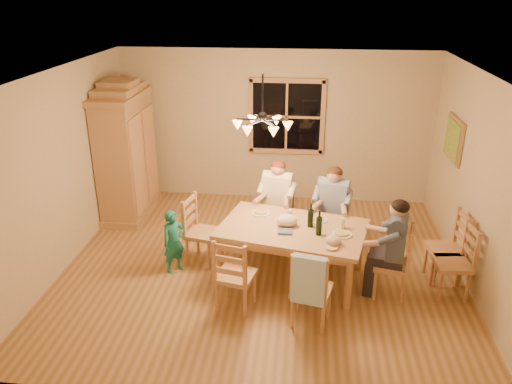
# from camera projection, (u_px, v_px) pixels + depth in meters

# --- Properties ---
(floor) EXTENTS (5.50, 5.50, 0.00)m
(floor) POSITION_uv_depth(u_px,v_px,m) (262.00, 266.00, 7.09)
(floor) COLOR olive
(floor) RESTS_ON ground
(ceiling) EXTENTS (5.50, 5.00, 0.02)m
(ceiling) POSITION_uv_depth(u_px,v_px,m) (263.00, 74.00, 6.04)
(ceiling) COLOR white
(ceiling) RESTS_ON wall_back
(wall_back) EXTENTS (5.50, 0.02, 2.70)m
(wall_back) POSITION_uv_depth(u_px,v_px,m) (275.00, 127.00, 8.86)
(wall_back) COLOR tan
(wall_back) RESTS_ON floor
(wall_left) EXTENTS (0.02, 5.00, 2.70)m
(wall_left) POSITION_uv_depth(u_px,v_px,m) (63.00, 170.00, 6.83)
(wall_left) COLOR tan
(wall_left) RESTS_ON floor
(wall_right) EXTENTS (0.02, 5.00, 2.70)m
(wall_right) POSITION_uv_depth(u_px,v_px,m) (478.00, 186.00, 6.31)
(wall_right) COLOR tan
(wall_right) RESTS_ON floor
(window) EXTENTS (1.30, 0.06, 1.30)m
(window) POSITION_uv_depth(u_px,v_px,m) (287.00, 117.00, 8.73)
(window) COLOR black
(window) RESTS_ON wall_back
(painting) EXTENTS (0.06, 0.78, 0.64)m
(painting) POSITION_uv_depth(u_px,v_px,m) (454.00, 139.00, 7.31)
(painting) COLOR olive
(painting) RESTS_ON wall_right
(chandelier) EXTENTS (0.77, 0.68, 0.71)m
(chandelier) POSITION_uv_depth(u_px,v_px,m) (262.00, 124.00, 6.29)
(chandelier) COLOR black
(chandelier) RESTS_ON ceiling
(armoire) EXTENTS (0.66, 1.40, 2.30)m
(armoire) POSITION_uv_depth(u_px,v_px,m) (127.00, 155.00, 8.34)
(armoire) COLOR olive
(armoire) RESTS_ON floor
(dining_table) EXTENTS (2.08, 1.53, 0.76)m
(dining_table) POSITION_uv_depth(u_px,v_px,m) (292.00, 234.00, 6.58)
(dining_table) COLOR #AD7B4C
(dining_table) RESTS_ON floor
(chair_far_left) EXTENTS (0.52, 0.51, 0.99)m
(chair_far_left) POSITION_uv_depth(u_px,v_px,m) (277.00, 225.00, 7.63)
(chair_far_left) COLOR #AE7A4D
(chair_far_left) RESTS_ON floor
(chair_far_right) EXTENTS (0.52, 0.51, 0.99)m
(chair_far_right) POSITION_uv_depth(u_px,v_px,m) (331.00, 233.00, 7.38)
(chair_far_right) COLOR #AE7A4D
(chair_far_right) RESTS_ON floor
(chair_near_left) EXTENTS (0.52, 0.51, 0.99)m
(chair_near_left) POSITION_uv_depth(u_px,v_px,m) (236.00, 286.00, 6.08)
(chair_near_left) COLOR #AE7A4D
(chair_near_left) RESTS_ON floor
(chair_near_right) EXTENTS (0.52, 0.51, 0.99)m
(chair_near_right) POSITION_uv_depth(u_px,v_px,m) (311.00, 301.00, 5.80)
(chair_near_right) COLOR #AE7A4D
(chair_near_right) RESTS_ON floor
(chair_end_left) EXTENTS (0.51, 0.52, 0.99)m
(chair_end_left) POSITION_uv_depth(u_px,v_px,m) (203.00, 243.00, 7.10)
(chair_end_left) COLOR #AE7A4D
(chair_end_left) RESTS_ON floor
(chair_end_right) EXTENTS (0.51, 0.52, 0.99)m
(chair_end_right) POSITION_uv_depth(u_px,v_px,m) (391.00, 274.00, 6.33)
(chair_end_right) COLOR #AE7A4D
(chair_end_right) RESTS_ON floor
(adult_woman) EXTENTS (0.46, 0.49, 0.87)m
(adult_woman) POSITION_uv_depth(u_px,v_px,m) (277.00, 192.00, 7.42)
(adult_woman) COLOR #F6E6BE
(adult_woman) RESTS_ON floor
(adult_plaid_man) EXTENTS (0.46, 0.49, 0.87)m
(adult_plaid_man) POSITION_uv_depth(u_px,v_px,m) (333.00, 199.00, 7.17)
(adult_plaid_man) COLOR #304F86
(adult_plaid_man) RESTS_ON floor
(adult_slate_man) EXTENTS (0.49, 0.46, 0.87)m
(adult_slate_man) POSITION_uv_depth(u_px,v_px,m) (395.00, 237.00, 6.12)
(adult_slate_man) COLOR #45526E
(adult_slate_man) RESTS_ON floor
(towel) EXTENTS (0.39, 0.18, 0.58)m
(towel) POSITION_uv_depth(u_px,v_px,m) (309.00, 280.00, 5.48)
(towel) COLOR #A1C7DB
(towel) RESTS_ON chair_near_right
(wine_bottle_a) EXTENTS (0.08, 0.08, 0.33)m
(wine_bottle_a) POSITION_uv_depth(u_px,v_px,m) (311.00, 215.00, 6.49)
(wine_bottle_a) COLOR black
(wine_bottle_a) RESTS_ON dining_table
(wine_bottle_b) EXTENTS (0.08, 0.08, 0.33)m
(wine_bottle_b) POSITION_uv_depth(u_px,v_px,m) (319.00, 223.00, 6.29)
(wine_bottle_b) COLOR black
(wine_bottle_b) RESTS_ON dining_table
(plate_woman) EXTENTS (0.26, 0.26, 0.02)m
(plate_woman) POSITION_uv_depth(u_px,v_px,m) (261.00, 213.00, 6.92)
(plate_woman) COLOR white
(plate_woman) RESTS_ON dining_table
(plate_plaid) EXTENTS (0.26, 0.26, 0.02)m
(plate_plaid) POSITION_uv_depth(u_px,v_px,m) (317.00, 220.00, 6.72)
(plate_plaid) COLOR white
(plate_plaid) RESTS_ON dining_table
(plate_slate) EXTENTS (0.26, 0.26, 0.02)m
(plate_slate) POSITION_uv_depth(u_px,v_px,m) (342.00, 234.00, 6.33)
(plate_slate) COLOR white
(plate_slate) RESTS_ON dining_table
(wine_glass_a) EXTENTS (0.06, 0.06, 0.14)m
(wine_glass_a) POSITION_uv_depth(u_px,v_px,m) (290.00, 214.00, 6.73)
(wine_glass_a) COLOR silver
(wine_glass_a) RESTS_ON dining_table
(wine_glass_b) EXTENTS (0.06, 0.06, 0.14)m
(wine_glass_b) POSITION_uv_depth(u_px,v_px,m) (343.00, 223.00, 6.49)
(wine_glass_b) COLOR silver
(wine_glass_b) RESTS_ON dining_table
(cap) EXTENTS (0.20, 0.20, 0.11)m
(cap) POSITION_uv_depth(u_px,v_px,m) (334.00, 240.00, 6.09)
(cap) COLOR tan
(cap) RESTS_ON dining_table
(napkin) EXTENTS (0.21, 0.18, 0.03)m
(napkin) POSITION_uv_depth(u_px,v_px,m) (285.00, 232.00, 6.39)
(napkin) COLOR #4C5E8C
(napkin) RESTS_ON dining_table
(cloth_bundle) EXTENTS (0.28, 0.22, 0.15)m
(cloth_bundle) POSITION_uv_depth(u_px,v_px,m) (287.00, 220.00, 6.55)
(cloth_bundle) COLOR beige
(cloth_bundle) RESTS_ON dining_table
(child) EXTENTS (0.39, 0.39, 0.91)m
(child) POSITION_uv_depth(u_px,v_px,m) (174.00, 242.00, 6.81)
(child) COLOR #1B7D74
(child) RESTS_ON floor
(chair_spare_front) EXTENTS (0.45, 0.47, 0.99)m
(chair_spare_front) POSITION_uv_depth(u_px,v_px,m) (450.00, 274.00, 6.34)
(chair_spare_front) COLOR #AE7A4D
(chair_spare_front) RESTS_ON floor
(chair_spare_back) EXTENTS (0.48, 0.49, 0.99)m
(chair_spare_back) POSITION_uv_depth(u_px,v_px,m) (443.00, 260.00, 6.66)
(chair_spare_back) COLOR #AE7A4D
(chair_spare_back) RESTS_ON floor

